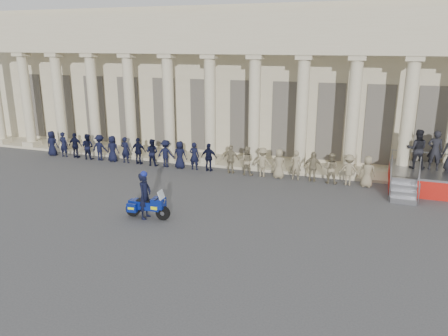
% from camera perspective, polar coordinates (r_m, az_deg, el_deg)
% --- Properties ---
extents(ground, '(90.00, 90.00, 0.00)m').
position_cam_1_polar(ground, '(18.19, -7.00, -6.31)').
color(ground, '#404042').
rests_on(ground, ground).
extents(building, '(40.00, 12.50, 9.00)m').
position_cam_1_polar(building, '(30.82, 5.07, 11.60)').
color(building, '#BEB28F').
rests_on(building, ground).
extents(officer_rank, '(19.73, 0.59, 1.57)m').
position_cam_1_polar(officer_rank, '(24.45, -3.92, 1.57)').
color(officer_rank, black).
rests_on(officer_rank, ground).
extents(reviewing_stand, '(4.68, 4.39, 2.87)m').
position_cam_1_polar(reviewing_stand, '(23.24, 26.49, 0.94)').
color(reviewing_stand, gray).
rests_on(reviewing_stand, ground).
extents(motorcycle, '(1.95, 0.80, 1.25)m').
position_cam_1_polar(motorcycle, '(17.98, -9.92, -4.86)').
color(motorcycle, black).
rests_on(motorcycle, ground).
extents(rider, '(0.48, 0.71, 2.00)m').
position_cam_1_polar(rider, '(17.87, -10.30, -3.48)').
color(rider, black).
rests_on(rider, ground).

